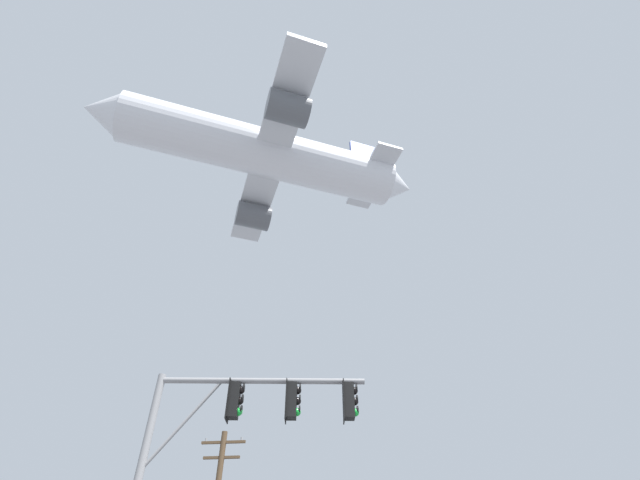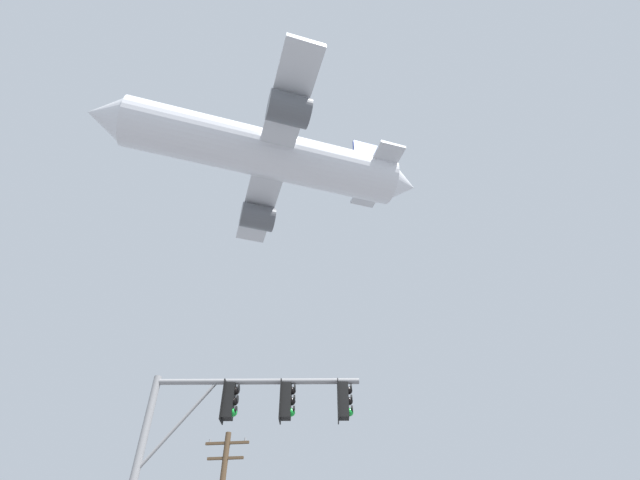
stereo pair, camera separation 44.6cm
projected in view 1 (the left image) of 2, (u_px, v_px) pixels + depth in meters
The scene contains 2 objects.
signal_pole_near at pixel (233, 436), 11.13m from camera, with size 5.46×0.87×6.66m.
airplane at pixel (262, 153), 41.28m from camera, with size 29.11×22.48×8.27m.
Camera 1 is at (-0.17, -4.90, 1.68)m, focal length 25.52 mm.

